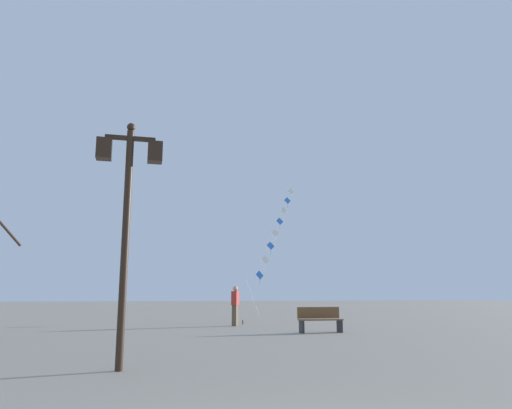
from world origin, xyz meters
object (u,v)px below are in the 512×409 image
(kite_train, at_px, (275,235))
(kite_flyer, at_px, (235,305))
(park_bench, at_px, (320,320))
(twin_lantern_lamp_post, at_px, (128,194))

(kite_train, bearing_deg, kite_flyer, -119.74)
(kite_train, bearing_deg, park_bench, -97.51)
(twin_lantern_lamp_post, distance_m, kite_flyer, 12.66)
(park_bench, bearing_deg, kite_flyer, 117.18)
(twin_lantern_lamp_post, distance_m, park_bench, 10.25)
(twin_lantern_lamp_post, relative_size, kite_flyer, 2.70)
(kite_train, height_order, kite_flyer, kite_train)
(kite_flyer, distance_m, park_bench, 4.89)
(kite_train, height_order, park_bench, kite_train)
(twin_lantern_lamp_post, relative_size, park_bench, 2.88)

